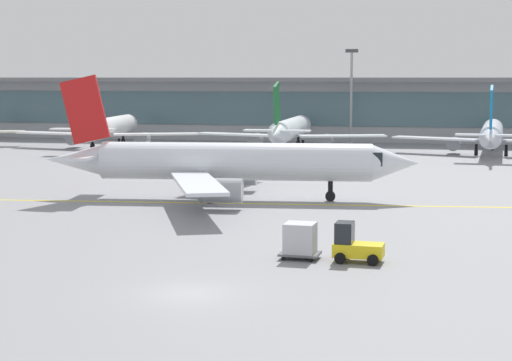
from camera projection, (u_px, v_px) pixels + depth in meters
ground_plane at (189, 293)px, 38.32m from camera, size 400.00×400.00×0.00m
taxiway_centreline_stripe at (230, 203)px, 65.53m from camera, size 109.47×11.47×0.01m
terminal_concourse at (361, 108)px, 129.68m from camera, size 195.90×11.00×9.60m
gate_airplane_1 at (108, 128)px, 116.10m from camera, size 25.54×27.56×9.12m
gate_airplane_2 at (290, 129)px, 113.21m from camera, size 25.62×27.47×9.12m
gate_airplane_3 at (492, 134)px, 106.28m from camera, size 24.62×26.57×8.80m
taxiing_regional_jet at (231, 163)px, 67.16m from camera, size 29.78×27.55×9.86m
baggage_tug at (354, 245)px, 44.68m from camera, size 2.68×1.76×2.10m
cargo_dolly_lead at (300, 239)px, 45.42m from camera, size 2.20×1.73×1.94m
apron_light_mast_1 at (351, 92)px, 121.60m from camera, size 1.80×0.36×13.63m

